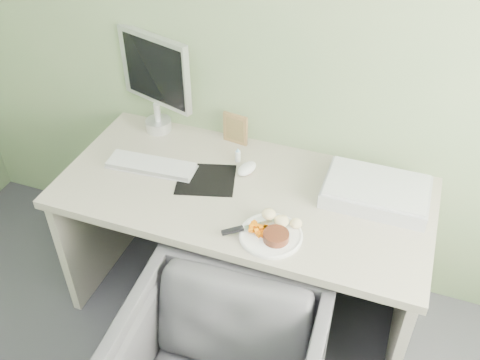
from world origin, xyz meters
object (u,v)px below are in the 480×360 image
(desk, at_px, (243,221))
(plate, at_px, (271,235))
(scanner, at_px, (376,192))
(monitor, at_px, (155,78))

(desk, height_order, plate, plate)
(scanner, bearing_deg, plate, -133.22)
(desk, xyz_separation_m, monitor, (-0.55, 0.31, 0.46))
(plate, relative_size, scanner, 0.58)
(plate, distance_m, monitor, 0.96)
(scanner, bearing_deg, monitor, 170.65)
(plate, bearing_deg, monitor, 144.00)
(desk, distance_m, plate, 0.36)
(plate, xyz_separation_m, monitor, (-0.75, 0.54, 0.27))
(desk, relative_size, plate, 6.46)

